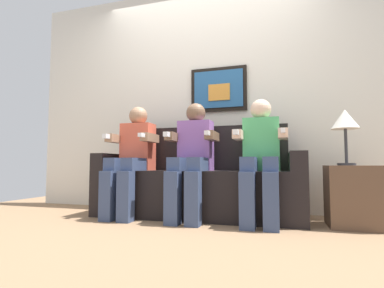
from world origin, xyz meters
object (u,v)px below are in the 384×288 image
at_px(person_in_middle, 192,154).
at_px(person_on_right, 261,153).
at_px(person_on_left, 132,155).
at_px(table_lamp, 345,122).
at_px(side_table_right, 353,196).
at_px(couch, 197,185).

distance_m(person_in_middle, person_on_right, 0.63).
xyz_separation_m(person_on_left, table_lamp, (1.93, 0.01, 0.25)).
xyz_separation_m(person_on_left, side_table_right, (1.98, 0.06, -0.36)).
height_order(side_table_right, table_lamp, table_lamp).
distance_m(person_on_left, table_lamp, 1.95).
height_order(person_on_left, side_table_right, person_on_left).
bearing_deg(person_on_left, couch, 15.00).
distance_m(couch, side_table_right, 1.36).
relative_size(couch, side_table_right, 4.02).
xyz_separation_m(person_in_middle, side_table_right, (1.35, 0.06, -0.36)).
xyz_separation_m(couch, person_in_middle, (-0.00, -0.17, 0.29)).
bearing_deg(couch, person_on_left, -165.00).
relative_size(person_on_left, side_table_right, 2.22).
bearing_deg(person_on_left, person_on_right, 0.00).
relative_size(person_in_middle, person_on_right, 1.00).
bearing_deg(side_table_right, couch, 175.51).
distance_m(side_table_right, table_lamp, 0.61).
bearing_deg(side_table_right, person_on_right, -175.17).
xyz_separation_m(couch, person_on_left, (-0.63, -0.17, 0.29)).
distance_m(couch, person_in_middle, 0.34).
distance_m(person_in_middle, table_lamp, 1.33).
distance_m(person_in_middle, side_table_right, 1.40).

